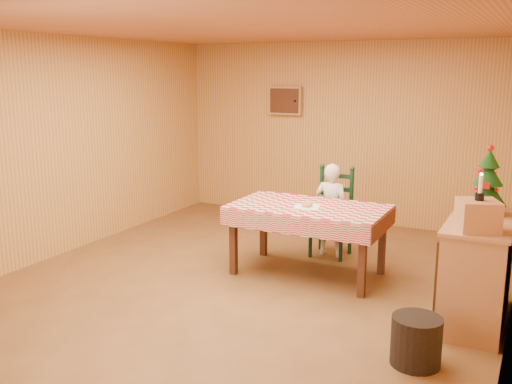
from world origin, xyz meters
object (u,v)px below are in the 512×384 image
at_px(ladder_chair, 333,214).
at_px(christmas_tree, 488,183).
at_px(crate, 478,216).
at_px(storage_bin, 416,341).
at_px(shelf_unit, 477,270).
at_px(dining_table, 308,213).
at_px(seated_child, 331,210).

distance_m(ladder_chair, christmas_tree, 2.13).
bearing_deg(crate, storage_bin, -115.12).
bearing_deg(shelf_unit, christmas_tree, 88.02).
height_order(dining_table, shelf_unit, shelf_unit).
bearing_deg(crate, christmas_tree, 90.00).
distance_m(seated_child, crate, 2.40).
height_order(ladder_chair, crate, crate).
distance_m(christmas_tree, storage_bin, 1.68).
relative_size(dining_table, christmas_tree, 2.67).
bearing_deg(seated_child, christmas_tree, 153.30).
distance_m(dining_table, crate, 1.99).
distance_m(seated_child, storage_bin, 2.67).
relative_size(ladder_chair, storage_bin, 2.84).
relative_size(ladder_chair, seated_child, 0.96).
bearing_deg(storage_bin, crate, 64.88).
relative_size(dining_table, ladder_chair, 1.53).
relative_size(shelf_unit, crate, 4.13).
bearing_deg(crate, ladder_chair, 137.98).
bearing_deg(crate, shelf_unit, 91.23).
bearing_deg(seated_child, crate, 139.01).
bearing_deg(dining_table, storage_bin, -44.81).
bearing_deg(christmas_tree, storage_bin, -103.18).
xyz_separation_m(dining_table, storage_bin, (1.47, -1.46, -0.50)).
xyz_separation_m(ladder_chair, crate, (1.78, -1.60, 0.55)).
distance_m(ladder_chair, seated_child, 0.08).
relative_size(dining_table, storage_bin, 4.36).
relative_size(ladder_chair, christmas_tree, 1.74).
relative_size(crate, storage_bin, 0.79).
bearing_deg(storage_bin, dining_table, 135.19).
bearing_deg(dining_table, crate, -24.60).
height_order(christmas_tree, storage_bin, christmas_tree).
height_order(shelf_unit, christmas_tree, christmas_tree).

